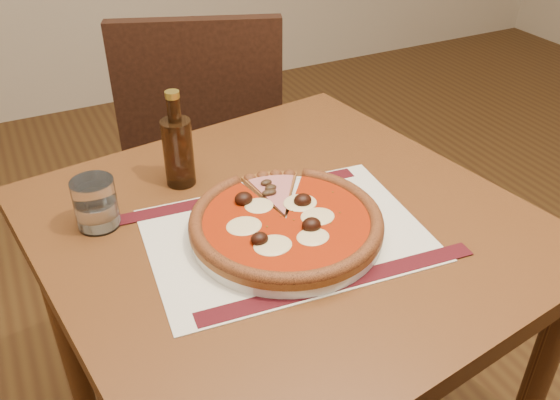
{
  "coord_description": "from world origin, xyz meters",
  "views": [
    {
      "loc": [
        -0.99,
        -0.11,
        1.35
      ],
      "look_at": [
        -0.61,
        0.66,
        0.78
      ],
      "focal_mm": 38.0,
      "sensor_mm": 36.0,
      "label": 1
    }
  ],
  "objects_px": {
    "pizza": "(286,220)",
    "bottle": "(178,149)",
    "table": "(285,264)",
    "water_glass": "(96,203)",
    "plate": "(286,230)",
    "chair_far": "(204,142)"
  },
  "relations": [
    {
      "from": "chair_far",
      "to": "plate",
      "type": "bearing_deg",
      "value": 101.2
    },
    {
      "from": "bottle",
      "to": "pizza",
      "type": "bearing_deg",
      "value": -66.61
    },
    {
      "from": "bottle",
      "to": "table",
      "type": "bearing_deg",
      "value": -58.45
    },
    {
      "from": "plate",
      "to": "pizza",
      "type": "distance_m",
      "value": 0.02
    },
    {
      "from": "chair_far",
      "to": "bottle",
      "type": "relative_size",
      "value": 4.9
    },
    {
      "from": "bottle",
      "to": "plate",
      "type": "bearing_deg",
      "value": -66.6
    },
    {
      "from": "plate",
      "to": "bottle",
      "type": "height_order",
      "value": "bottle"
    },
    {
      "from": "chair_far",
      "to": "bottle",
      "type": "height_order",
      "value": "bottle"
    },
    {
      "from": "pizza",
      "to": "bottle",
      "type": "distance_m",
      "value": 0.27
    },
    {
      "from": "chair_far",
      "to": "pizza",
      "type": "height_order",
      "value": "chair_far"
    },
    {
      "from": "plate",
      "to": "bottle",
      "type": "xyz_separation_m",
      "value": [
        -0.1,
        0.24,
        0.06
      ]
    },
    {
      "from": "plate",
      "to": "water_glass",
      "type": "bearing_deg",
      "value": 148.09
    },
    {
      "from": "chair_far",
      "to": "plate",
      "type": "relative_size",
      "value": 2.89
    },
    {
      "from": "table",
      "to": "bottle",
      "type": "xyz_separation_m",
      "value": [
        -0.12,
        0.2,
        0.18
      ]
    },
    {
      "from": "water_glass",
      "to": "plate",
      "type": "bearing_deg",
      "value": -31.91
    },
    {
      "from": "pizza",
      "to": "water_glass",
      "type": "xyz_separation_m",
      "value": [
        -0.28,
        0.17,
        0.01
      ]
    },
    {
      "from": "pizza",
      "to": "bottle",
      "type": "relative_size",
      "value": 1.72
    },
    {
      "from": "table",
      "to": "plate",
      "type": "bearing_deg",
      "value": -114.78
    },
    {
      "from": "pizza",
      "to": "bottle",
      "type": "height_order",
      "value": "bottle"
    },
    {
      "from": "table",
      "to": "chair_far",
      "type": "distance_m",
      "value": 0.76
    },
    {
      "from": "pizza",
      "to": "table",
      "type": "bearing_deg",
      "value": 65.25
    },
    {
      "from": "table",
      "to": "pizza",
      "type": "bearing_deg",
      "value": -114.75
    }
  ]
}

